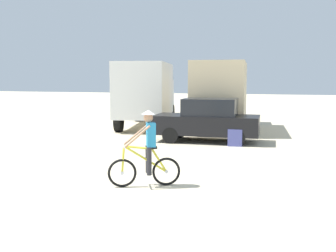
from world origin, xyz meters
name	(u,v)px	position (x,y,z in m)	size (l,w,h in m)	color
ground_plane	(102,196)	(0.00, 0.00, 0.00)	(120.00, 120.00, 0.00)	beige
box_truck_white_box	(147,92)	(-3.63, 12.20, 1.87)	(3.63, 7.08, 3.35)	white
box_truck_tan_camper	(221,92)	(0.33, 12.37, 1.87)	(3.01, 6.95, 3.35)	#CCB78E
sedan_parked	(207,120)	(0.55, 8.12, 0.88)	(4.29, 1.98, 1.76)	black
cyclist_orange_shirt	(147,151)	(0.63, 1.07, 0.85)	(1.57, 0.87, 1.82)	black
supply_crate	(235,137)	(1.75, 7.58, 0.32)	(0.54, 0.64, 0.65)	#4C5199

